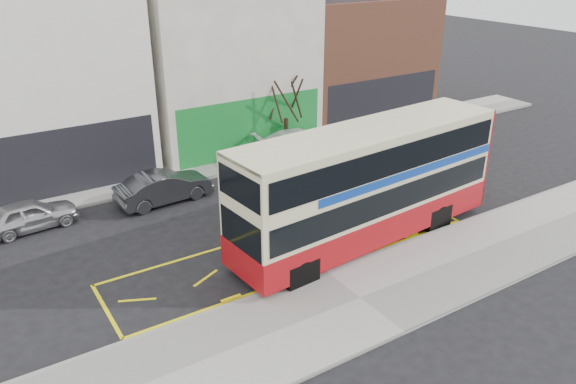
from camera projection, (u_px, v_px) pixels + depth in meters
ground at (319, 269)px, 19.72m from camera, size 120.00×120.00×0.00m
pavement at (360, 299)px, 17.92m from camera, size 40.00×4.00×0.15m
kerb at (325, 272)px, 19.40m from camera, size 40.00×0.15×0.15m
far_pavement at (192, 169)px, 28.16m from camera, size 50.00×3.00×0.15m
road_markings at (294, 250)px, 20.95m from camera, size 14.00×3.40×0.01m
terrace_left at (42, 62)px, 26.39m from camera, size 8.00×8.01×11.80m
terrace_green_shop at (215, 50)px, 30.90m from camera, size 9.00×8.01×11.30m
terrace_right at (345, 44)px, 35.51m from camera, size 9.00×8.01×10.30m
double_decker_bus at (368, 183)px, 20.75m from camera, size 11.38×3.48×4.48m
bus_stop_post at (283, 233)px, 17.71m from camera, size 0.81×0.19×3.28m
car_silver at (30, 215)px, 22.23m from camera, size 3.74×1.76×1.23m
car_grey at (164, 187)px, 24.56m from camera, size 4.31×1.78×1.39m
car_white at (301, 144)px, 29.69m from camera, size 5.32×2.67×1.48m
street_tree_right at (286, 88)px, 29.09m from camera, size 2.43×2.43×5.25m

